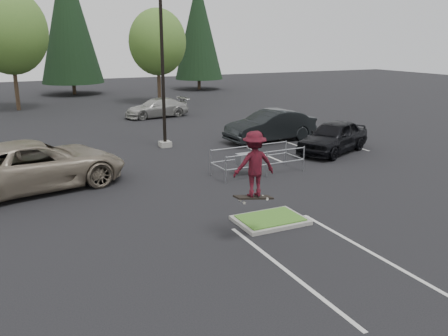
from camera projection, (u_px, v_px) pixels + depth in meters
name	position (u px, v px, depth m)	size (l,w,h in m)	color
ground	(270.00, 222.00, 15.32)	(120.00, 120.00, 0.00)	black
grass_median	(270.00, 220.00, 15.30)	(2.20, 1.60, 0.16)	gray
stall_lines	(169.00, 179.00, 20.00)	(22.62, 17.60, 0.01)	beige
light_pole	(162.00, 62.00, 24.77)	(0.70, 0.60, 10.12)	gray
decid_b	(10.00, 35.00, 37.80)	(5.89, 5.89, 9.64)	#38281C
decid_c	(157.00, 44.00, 42.39)	(5.12, 5.12, 8.38)	#38281C
conif_b	(68.00, 17.00, 48.50)	(6.38, 6.38, 14.50)	#38281C
conif_c	(198.00, 28.00, 53.72)	(5.50, 5.50, 12.50)	#38281C
cart_corral	(249.00, 158.00, 20.53)	(4.05, 1.60, 1.13)	#979A9F
skateboarder	(254.00, 164.00, 13.35)	(1.28, 0.81, 2.06)	black
car_l_tan	(35.00, 165.00, 18.46)	(3.19, 6.91, 1.92)	gray
car_r_charc	(270.00, 126.00, 27.24)	(1.88, 5.39, 1.78)	black
car_r_black	(334.00, 137.00, 24.52)	(1.96, 4.88, 1.66)	black
car_far_silver	(157.00, 108.00, 35.64)	(1.96, 4.83, 1.40)	#A5A5A0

